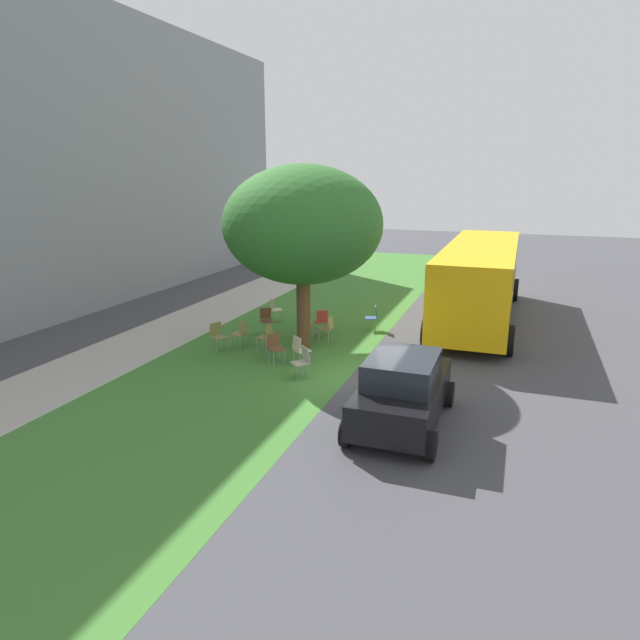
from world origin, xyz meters
The scene contains 18 objects.
ground centered at (0.00, 0.00, 0.00)m, with size 80.00×80.00×0.00m, color #424247.
grass_verge centered at (0.00, 3.20, 0.00)m, with size 48.00×6.00×0.01m, color #3D752D.
sidewalk_strip centered at (0.00, 7.60, 0.00)m, with size 48.00×2.80×0.01m, color #ADA89E.
street_tree centered at (2.11, 2.37, 3.91)m, with size 4.90×4.90×5.74m.
chair_0 centered at (3.26, 4.24, 0.52)m, with size 0.59×0.59×0.88m.
chair_1 centered at (4.84, 0.80, 0.52)m, with size 0.52×0.52×0.88m.
chair_2 centered at (4.74, 4.60, 0.52)m, with size 0.58×0.59×0.88m.
chair_3 centered at (1.43, 4.30, 0.52)m, with size 0.46×0.47×0.88m.
chair_4 centered at (3.69, 2.34, 0.52)m, with size 0.58×0.57×0.88m.
chair_5 centered at (3.22, 2.76, 0.52)m, with size 0.59×0.59×0.88m.
chair_6 centered at (0.46, 2.62, 0.52)m, with size 0.58×0.59×0.88m.
chair_7 centered at (1.38, 3.36, 0.52)m, with size 0.44×0.44×0.88m.
chair_8 centered at (0.94, 4.85, 0.52)m, with size 0.56×0.56×0.88m.
chair_9 centered at (-0.45, 1.41, 0.52)m, with size 0.59×0.59×0.88m.
chair_10 centered at (0.49, 1.86, 0.52)m, with size 0.58×0.58×0.88m.
chair_11 centered at (2.96, 1.86, 0.52)m, with size 0.44×0.44×0.88m.
parked_car centered at (-2.40, -1.76, 0.84)m, with size 3.70×1.92×1.65m.
school_bus centered at (7.53, -2.60, 1.76)m, with size 10.40×2.80×2.88m.
Camera 1 is at (-13.74, -3.93, 5.51)m, focal length 31.10 mm.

